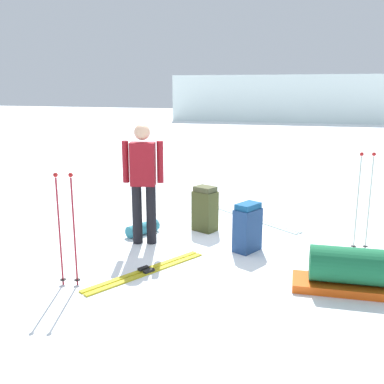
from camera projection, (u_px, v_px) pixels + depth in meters
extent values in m
plane|color=white|center=(192.00, 238.00, 6.59)|extent=(80.00, 80.00, 0.00)
cube|color=white|center=(283.00, 98.00, 30.58)|extent=(14.76, 5.93, 3.01)
cylinder|color=black|center=(137.00, 214.00, 6.28)|extent=(0.14, 0.14, 0.85)
cylinder|color=black|center=(151.00, 214.00, 6.27)|extent=(0.14, 0.14, 0.85)
cube|color=maroon|center=(143.00, 164.00, 6.11)|extent=(0.39, 0.31, 0.60)
cylinder|color=maroon|center=(126.00, 162.00, 6.11)|extent=(0.09, 0.09, 0.58)
cylinder|color=maroon|center=(160.00, 162.00, 6.09)|extent=(0.09, 0.09, 0.58)
sphere|color=tan|center=(142.00, 132.00, 6.01)|extent=(0.22, 0.22, 0.22)
cube|color=silver|center=(256.00, 218.00, 7.55)|extent=(1.67, 1.18, 0.02)
cube|color=black|center=(256.00, 217.00, 7.55)|extent=(0.15, 0.13, 0.03)
cube|color=silver|center=(251.00, 219.00, 7.49)|extent=(1.67, 1.18, 0.02)
cube|color=black|center=(251.00, 218.00, 7.49)|extent=(0.15, 0.13, 0.03)
cube|color=gold|center=(144.00, 270.00, 5.38)|extent=(0.86, 1.58, 0.02)
cube|color=black|center=(144.00, 268.00, 5.38)|extent=(0.12, 0.15, 0.03)
cube|color=gold|center=(149.00, 273.00, 5.31)|extent=(0.86, 1.58, 0.02)
cube|color=black|center=(149.00, 271.00, 5.31)|extent=(0.12, 0.15, 0.03)
cube|color=navy|center=(247.00, 230.00, 6.00)|extent=(0.37, 0.44, 0.59)
cube|color=navy|center=(248.00, 206.00, 5.92)|extent=(0.33, 0.39, 0.08)
cube|color=#424621|center=(205.00, 211.00, 6.85)|extent=(0.41, 0.36, 0.62)
cube|color=#45482B|center=(205.00, 189.00, 6.77)|extent=(0.37, 0.33, 0.08)
cylinder|color=#A9BEB5|center=(357.00, 205.00, 5.92)|extent=(0.02, 0.02, 1.30)
sphere|color=#A51919|center=(362.00, 154.00, 5.77)|extent=(0.05, 0.05, 0.05)
cylinder|color=black|center=(354.00, 246.00, 6.06)|extent=(0.07, 0.07, 0.01)
cylinder|color=#A9BEB5|center=(369.00, 205.00, 5.92)|extent=(0.02, 0.02, 1.30)
sphere|color=#A51919|center=(374.00, 154.00, 5.76)|extent=(0.05, 0.05, 0.05)
cylinder|color=black|center=(365.00, 246.00, 6.05)|extent=(0.07, 0.07, 0.01)
cylinder|color=maroon|center=(60.00, 233.00, 4.87)|extent=(0.02, 0.02, 1.24)
sphere|color=#A51919|center=(55.00, 175.00, 4.73)|extent=(0.05, 0.05, 0.05)
cylinder|color=black|center=(63.00, 280.00, 5.00)|extent=(0.07, 0.07, 0.01)
cylinder|color=maroon|center=(74.00, 233.00, 4.87)|extent=(0.02, 0.02, 1.24)
sphere|color=#A51919|center=(71.00, 175.00, 4.72)|extent=(0.05, 0.05, 0.05)
cylinder|color=black|center=(77.00, 280.00, 5.00)|extent=(0.07, 0.07, 0.01)
cube|color=#E14F10|center=(346.00, 286.00, 4.87)|extent=(1.20, 0.57, 0.09)
cylinder|color=#19673D|center=(348.00, 265.00, 4.82)|extent=(0.85, 0.48, 0.40)
cylinder|color=teal|center=(143.00, 228.00, 6.73)|extent=(0.38, 0.58, 0.18)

